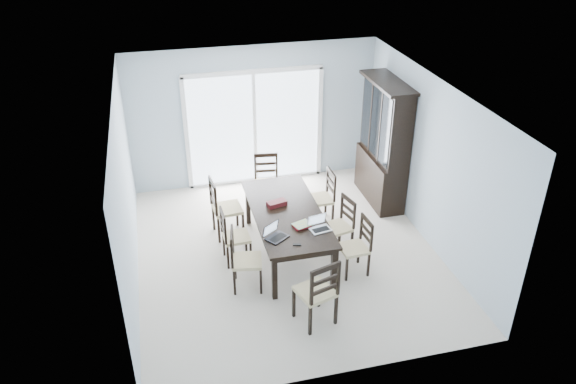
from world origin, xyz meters
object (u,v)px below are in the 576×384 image
chair_left_far (221,202)px  chair_right_far (325,191)px  chair_right_near (360,240)px  chair_end_far (266,175)px  chair_right_mid (342,219)px  game_box (277,203)px  laptop_dark (277,235)px  hot_tub (205,141)px  laptop_silver (321,227)px  chair_end_near (320,287)px  china_hutch (383,144)px  chair_left_near (240,253)px  cell_phone (297,244)px  chair_left_mid (230,231)px  dining_table (287,216)px

chair_left_far → chair_right_far: chair_left_far is taller
chair_right_near → chair_left_far: bearing=47.4°
chair_left_far → chair_end_far: size_ratio=1.06×
chair_right_near → chair_right_mid: bearing=1.9°
game_box → laptop_dark: bearing=-102.4°
chair_left_far → hot_tub: size_ratio=0.60×
laptop_dark → laptop_silver: laptop_dark is taller
chair_right_mid → chair_end_near: size_ratio=0.88×
hot_tub → china_hutch: bearing=-37.6°
chair_left_far → chair_left_near: bearing=-1.9°
chair_left_far → cell_phone: (0.82, -1.62, 0.14)m
chair_end_near → cell_phone: 0.79m
china_hutch → chair_left_near: china_hutch is taller
china_hutch → chair_left_far: size_ratio=1.89×
chair_left_mid → chair_left_far: chair_left_far is taller
chair_end_far → laptop_silver: chair_end_far is taller
laptop_silver → dining_table: bearing=108.4°
chair_left_near → chair_end_far: 2.30m
chair_left_mid → laptop_silver: bearing=61.2°
chair_left_far → laptop_dark: (0.60, -1.40, 0.18)m
chair_left_near → laptop_dark: bearing=97.7°
dining_table → game_box: bearing=117.1°
china_hutch → chair_right_far: size_ratio=2.04×
dining_table → hot_tub: bearing=103.6°
chair_right_far → hot_tub: 3.17m
chair_right_far → chair_end_far: size_ratio=0.98×
china_hutch → chair_right_near: china_hutch is taller
chair_left_near → chair_end_far: (0.83, 2.15, 0.02)m
chair_end_near → game_box: 1.87m
chair_right_far → chair_left_near: bearing=128.7°
laptop_silver → cell_phone: 0.50m
dining_table → chair_right_mid: 0.86m
chair_right_far → laptop_dark: chair_right_far is taller
chair_left_near → laptop_dark: 0.57m
chair_right_far → chair_end_near: chair_end_near is taller
chair_right_far → chair_end_far: chair_end_far is taller
china_hutch → laptop_dark: 3.01m
chair_right_far → chair_end_far: (-0.82, 0.77, 0.01)m
chair_right_mid → chair_end_far: 1.81m
laptop_silver → cell_phone: laptop_silver is taller
game_box → hot_tub: size_ratio=0.15×
chair_right_mid → chair_end_near: chair_end_near is taller
chair_end_far → cell_phone: 2.40m
dining_table → hot_tub: 3.56m
dining_table → chair_left_near: 1.04m
dining_table → laptop_dark: laptop_dark is taller
laptop_silver → chair_end_near: bearing=-118.1°
cell_phone → chair_right_mid: bearing=55.6°
chair_right_near → laptop_dark: 1.24m
dining_table → china_hutch: (2.02, 1.25, 0.40)m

